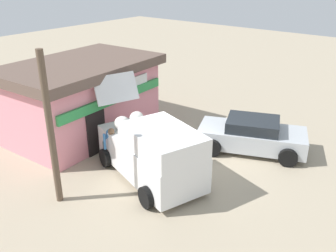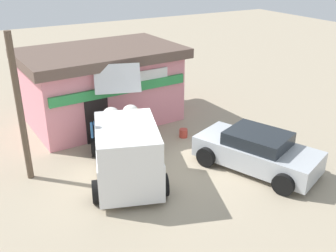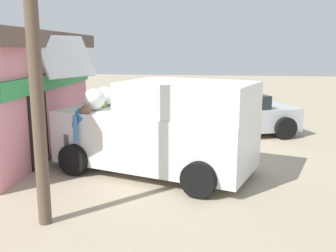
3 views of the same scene
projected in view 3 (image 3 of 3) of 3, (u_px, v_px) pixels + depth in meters
name	position (u px, v px, depth m)	size (l,w,h in m)	color
ground_plane	(188.00, 156.00, 9.74)	(60.00, 60.00, 0.00)	tan
delivery_van	(160.00, 128.00, 8.28)	(3.20, 5.03, 3.00)	white
parked_sedan	(231.00, 116.00, 11.98)	(3.21, 4.36, 1.30)	#B2B7BC
vendor_standing	(101.00, 120.00, 9.66)	(0.56, 0.41, 1.57)	#4C4C51
customer_bending	(78.00, 131.00, 8.35)	(0.66, 0.73, 1.53)	#4C4C51
unloaded_banana_pile	(50.00, 148.00, 9.83)	(0.71, 0.69, 0.39)	silver
paint_bucket	(125.00, 133.00, 11.67)	(0.32, 0.32, 0.33)	#BF3F33
utility_pole	(35.00, 74.00, 5.55)	(0.20, 0.20, 4.65)	brown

